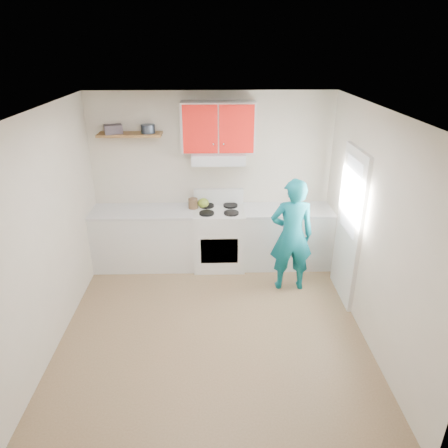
{
  "coord_description": "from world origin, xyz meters",
  "views": [
    {
      "loc": [
        0.03,
        -4.1,
        3.22
      ],
      "look_at": [
        0.15,
        0.55,
        1.15
      ],
      "focal_mm": 32.95,
      "sensor_mm": 36.0,
      "label": 1
    }
  ],
  "objects_px": {
    "kettle": "(203,203)",
    "person": "(292,236)",
    "tin": "(148,129)",
    "stove": "(219,238)",
    "crock": "(193,204)"
  },
  "relations": [
    {
      "from": "kettle",
      "to": "person",
      "type": "relative_size",
      "value": 0.1
    },
    {
      "from": "tin",
      "to": "stove",
      "type": "bearing_deg",
      "value": -9.83
    },
    {
      "from": "kettle",
      "to": "crock",
      "type": "xyz_separation_m",
      "value": [
        -0.15,
        -0.03,
        -0.01
      ]
    },
    {
      "from": "tin",
      "to": "kettle",
      "type": "relative_size",
      "value": 1.15
    },
    {
      "from": "tin",
      "to": "crock",
      "type": "height_order",
      "value": "tin"
    },
    {
      "from": "kettle",
      "to": "crock",
      "type": "bearing_deg",
      "value": 168.62
    },
    {
      "from": "tin",
      "to": "crock",
      "type": "bearing_deg",
      "value": -7.82
    },
    {
      "from": "person",
      "to": "crock",
      "type": "bearing_deg",
      "value": -28.95
    },
    {
      "from": "stove",
      "to": "person",
      "type": "xyz_separation_m",
      "value": [
        0.98,
        -0.67,
        0.35
      ]
    },
    {
      "from": "tin",
      "to": "kettle",
      "type": "height_order",
      "value": "tin"
    },
    {
      "from": "crock",
      "to": "tin",
      "type": "bearing_deg",
      "value": 172.18
    },
    {
      "from": "stove",
      "to": "crock",
      "type": "distance_m",
      "value": 0.66
    },
    {
      "from": "crock",
      "to": "person",
      "type": "bearing_deg",
      "value": -29.13
    },
    {
      "from": "stove",
      "to": "crock",
      "type": "xyz_separation_m",
      "value": [
        -0.39,
        0.09,
        0.53
      ]
    },
    {
      "from": "stove",
      "to": "tin",
      "type": "relative_size",
      "value": 4.73
    }
  ]
}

